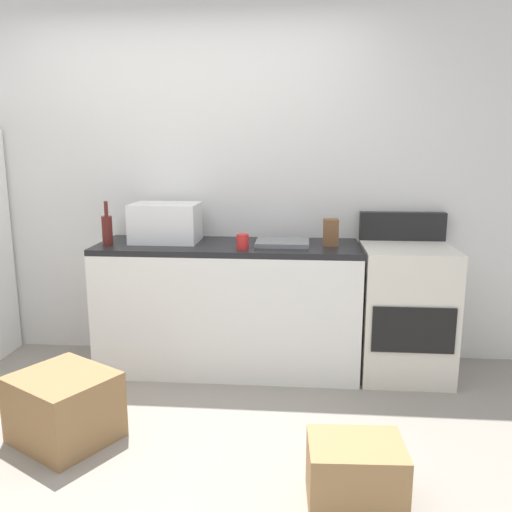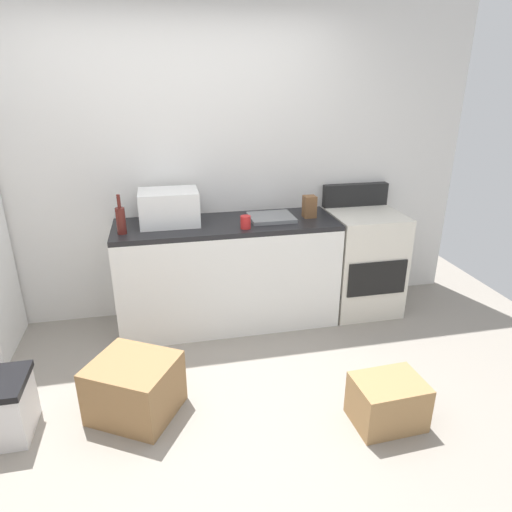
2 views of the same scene
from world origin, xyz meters
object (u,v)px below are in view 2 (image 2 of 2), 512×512
(wine_bottle, at_px, (121,220))
(cardboard_box_small, at_px, (135,388))
(cardboard_box_large, at_px, (387,402))
(knife_block, at_px, (309,207))
(coffee_mug, at_px, (246,222))
(microwave, at_px, (169,207))
(stove_oven, at_px, (362,260))

(wine_bottle, height_order, cardboard_box_small, wine_bottle)
(wine_bottle, bearing_deg, cardboard_box_large, -40.42)
(knife_block, distance_m, cardboard_box_large, 1.68)
(coffee_mug, xyz_separation_m, cardboard_box_small, (-0.88, -0.85, -0.76))
(knife_block, bearing_deg, cardboard_box_small, -144.54)
(knife_block, relative_size, cardboard_box_large, 0.43)
(coffee_mug, bearing_deg, cardboard_box_small, -135.95)
(cardboard_box_large, distance_m, cardboard_box_small, 1.57)
(microwave, height_order, coffee_mug, microwave)
(microwave, xyz_separation_m, cardboard_box_small, (-0.31, -1.09, -0.85))
(knife_block, height_order, cardboard_box_small, knife_block)
(stove_oven, xyz_separation_m, coffee_mug, (-1.10, -0.19, 0.48))
(cardboard_box_large, bearing_deg, cardboard_box_small, 164.68)
(wine_bottle, height_order, knife_block, wine_bottle)
(cardboard_box_small, bearing_deg, cardboard_box_large, -15.32)
(coffee_mug, bearing_deg, knife_block, 17.98)
(stove_oven, height_order, knife_block, stove_oven)
(microwave, relative_size, knife_block, 2.56)
(microwave, xyz_separation_m, knife_block, (1.15, -0.05, -0.05))
(cardboard_box_large, bearing_deg, stove_oven, 72.28)
(wine_bottle, bearing_deg, cardboard_box_small, -86.84)
(cardboard_box_large, xyz_separation_m, cardboard_box_small, (-1.51, 0.41, 0.04))
(coffee_mug, height_order, cardboard_box_small, coffee_mug)
(stove_oven, xyz_separation_m, wine_bottle, (-2.03, -0.12, 0.54))
(stove_oven, relative_size, coffee_mug, 11.00)
(cardboard_box_large, bearing_deg, coffee_mug, 116.63)
(knife_block, bearing_deg, coffee_mug, -162.02)
(coffee_mug, relative_size, knife_block, 0.56)
(wine_bottle, distance_m, coffee_mug, 0.93)
(knife_block, bearing_deg, wine_bottle, -175.42)
(cardboard_box_large, bearing_deg, knife_block, 92.19)
(wine_bottle, relative_size, cardboard_box_small, 0.61)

